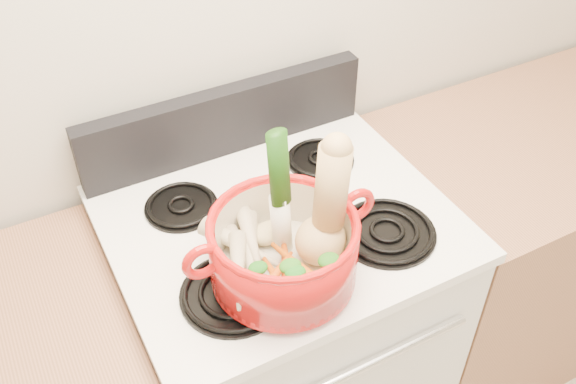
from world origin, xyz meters
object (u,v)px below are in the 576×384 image
dutch_oven (283,250)px  leek (281,193)px  stove_body (281,343)px  squash (325,207)px

dutch_oven → leek: 0.12m
dutch_oven → leek: (0.02, 0.05, 0.11)m
stove_body → dutch_oven: size_ratio=3.06×
dutch_oven → squash: size_ratio=1.08×
squash → leek: leek is taller
stove_body → leek: size_ratio=3.07×
dutch_oven → squash: (0.08, -0.02, 0.09)m
stove_body → dutch_oven: 0.61m
stove_body → leek: 0.70m
leek → stove_body: bearing=51.6°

